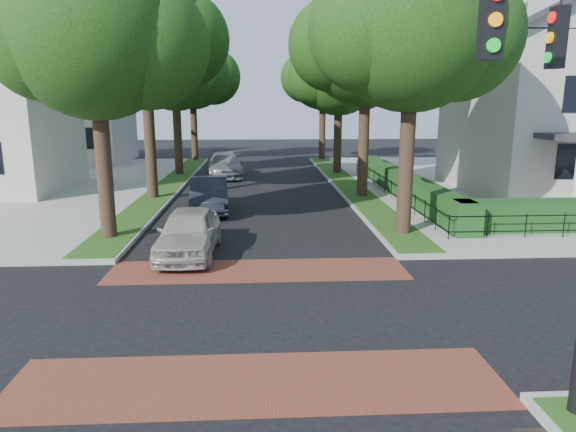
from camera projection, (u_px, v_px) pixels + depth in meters
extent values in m
plane|color=black|center=(258.00, 313.00, 12.45)|extent=(120.00, 120.00, 0.00)
cube|color=gray|center=(571.00, 183.00, 31.99)|extent=(30.00, 30.00, 0.15)
cube|color=brown|center=(258.00, 270.00, 15.57)|extent=(9.00, 2.20, 0.01)
cube|color=brown|center=(257.00, 383.00, 9.33)|extent=(9.00, 2.20, 0.01)
cube|color=#224B15|center=(347.00, 183.00, 31.33)|extent=(1.60, 29.80, 0.02)
cube|color=#224B15|center=(169.00, 185.00, 30.75)|extent=(1.60, 29.80, 0.02)
cylinder|color=black|center=(408.00, 135.00, 18.74)|extent=(0.56, 0.56, 7.35)
sphere|color=black|center=(413.00, 23.00, 17.90)|extent=(6.20, 6.20, 6.20)
sphere|color=black|center=(457.00, 36.00, 18.37)|extent=(4.65, 4.65, 4.65)
sphere|color=black|center=(370.00, 31.00, 17.69)|extent=(4.34, 4.34, 4.34)
sphere|color=black|center=(404.00, 15.00, 19.31)|extent=(4.03, 4.03, 4.03)
cylinder|color=black|center=(364.00, 122.00, 26.50)|extent=(0.56, 0.56, 7.70)
sphere|color=black|center=(367.00, 39.00, 25.62)|extent=(6.60, 6.60, 6.60)
sphere|color=black|center=(401.00, 49.00, 26.10)|extent=(4.95, 4.95, 4.95)
sphere|color=black|center=(334.00, 45.00, 25.40)|extent=(4.62, 4.62, 4.62)
sphere|color=black|center=(363.00, 33.00, 27.13)|extent=(4.29, 4.29, 4.29)
cylinder|color=black|center=(338.00, 125.00, 35.39)|extent=(0.56, 0.56, 6.65)
sphere|color=black|center=(339.00, 72.00, 34.63)|extent=(5.80, 5.80, 5.80)
sphere|color=black|center=(361.00, 79.00, 35.09)|extent=(4.35, 4.35, 4.35)
sphere|color=black|center=(318.00, 77.00, 34.42)|extent=(4.06, 4.06, 4.06)
sphere|color=black|center=(337.00, 66.00, 35.94)|extent=(3.77, 3.77, 3.77)
cylinder|color=black|center=(322.00, 118.00, 44.13)|extent=(0.56, 0.56, 7.00)
sphere|color=black|center=(323.00, 74.00, 43.32)|extent=(6.00, 6.00, 6.00)
sphere|color=black|center=(342.00, 79.00, 43.79)|extent=(4.50, 4.50, 4.50)
sphere|color=black|center=(306.00, 77.00, 43.11)|extent=(4.20, 4.20, 4.20)
sphere|color=black|center=(322.00, 69.00, 44.68)|extent=(3.90, 3.90, 3.90)
cylinder|color=black|center=(102.00, 141.00, 18.20)|extent=(0.56, 0.56, 7.00)
sphere|color=black|center=(94.00, 31.00, 17.39)|extent=(6.00, 6.00, 6.00)
sphere|color=black|center=(145.00, 45.00, 17.86)|extent=(4.50, 4.50, 4.50)
sphere|color=black|center=(47.00, 40.00, 17.19)|extent=(4.20, 4.20, 4.20)
sphere|color=black|center=(108.00, 22.00, 18.75)|extent=(3.90, 3.90, 3.90)
cylinder|color=black|center=(149.00, 119.00, 25.88)|extent=(0.56, 0.56, 8.05)
sphere|color=black|center=(144.00, 30.00, 24.96)|extent=(6.40, 6.40, 6.40)
sphere|color=black|center=(181.00, 40.00, 25.43)|extent=(4.80, 4.80, 4.80)
sphere|color=black|center=(109.00, 36.00, 24.74)|extent=(4.48, 4.48, 4.48)
sphere|color=black|center=(152.00, 24.00, 26.42)|extent=(4.16, 4.16, 4.16)
cylinder|color=black|center=(177.00, 124.00, 34.78)|extent=(0.56, 0.56, 6.86)
sphere|color=black|center=(175.00, 68.00, 34.00)|extent=(5.60, 5.60, 5.60)
sphere|color=black|center=(199.00, 75.00, 34.46)|extent=(4.20, 4.20, 4.20)
sphere|color=black|center=(153.00, 73.00, 33.79)|extent=(3.92, 3.92, 3.92)
sphere|color=black|center=(179.00, 62.00, 35.26)|extent=(3.64, 3.64, 3.64)
cylinder|color=black|center=(194.00, 118.00, 43.53)|extent=(0.56, 0.56, 7.14)
sphere|color=black|center=(192.00, 72.00, 42.71)|extent=(6.20, 6.20, 6.20)
sphere|color=black|center=(213.00, 77.00, 43.18)|extent=(4.65, 4.65, 4.65)
sphere|color=black|center=(173.00, 75.00, 42.50)|extent=(4.34, 4.34, 4.34)
sphere|color=black|center=(195.00, 67.00, 44.12)|extent=(4.03, 4.03, 4.03)
cube|color=#1A3E15|center=(403.00, 184.00, 27.32)|extent=(1.00, 18.00, 1.20)
cube|color=brown|center=(4.00, 32.00, 25.93)|extent=(0.80, 0.80, 3.64)
cube|color=#B9B2A6|center=(70.00, 122.00, 42.09)|extent=(9.00, 8.00, 6.50)
cube|color=brown|center=(92.00, 56.00, 39.58)|extent=(0.80, 0.80, 3.64)
cube|color=black|center=(491.00, 21.00, 6.83)|extent=(0.28, 0.22, 1.00)
cylinder|color=orange|center=(496.00, 20.00, 6.70)|extent=(0.18, 0.05, 0.18)
cylinder|color=#0CB226|center=(493.00, 45.00, 6.77)|extent=(0.18, 0.05, 0.18)
cube|color=black|center=(557.00, 38.00, 8.59)|extent=(0.22, 0.28, 1.00)
cylinder|color=red|center=(552.00, 17.00, 8.51)|extent=(0.05, 0.18, 0.18)
cylinder|color=orange|center=(550.00, 38.00, 8.58)|extent=(0.05, 0.18, 0.18)
cylinder|color=#0CB226|center=(548.00, 58.00, 8.65)|extent=(0.05, 0.18, 0.18)
imported|color=#B1AE9F|center=(189.00, 232.00, 17.04)|extent=(1.95, 4.63, 1.56)
imported|color=black|center=(209.00, 195.00, 23.83)|extent=(2.12, 4.95, 1.59)
imported|color=gray|center=(225.00, 165.00, 35.02)|extent=(2.82, 5.80, 1.63)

